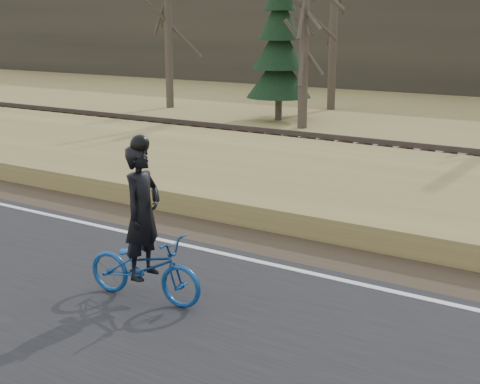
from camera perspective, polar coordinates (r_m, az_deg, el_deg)
The scene contains 12 objects.
ground at distance 11.50m, azimuth -4.06°, elevation -5.40°, with size 120.00×120.00×0.00m, color #9B8E4F.
road at distance 9.76m, azimuth -13.03°, elevation -9.28°, with size 120.00×6.00×0.06m, color black.
edge_line at distance 11.63m, azimuth -3.47°, elevation -4.83°, with size 120.00×0.12×0.01m, color silver.
shoulder at distance 12.42m, azimuth -0.72°, elevation -3.76°, with size 120.00×1.60×0.04m, color #473A2B.
embankment at distance 14.85m, azimuth 5.71°, elevation 0.01°, with size 120.00×5.00×0.44m, color #9B8E4F.
ballast at distance 18.23m, azimuth 11.23°, elevation 2.51°, with size 120.00×3.00×0.45m, color slate.
railroad at distance 18.17m, azimuth 11.27°, elevation 3.45°, with size 120.00×2.40×0.29m.
cyclist at distance 9.41m, azimuth -8.21°, elevation -4.75°, with size 1.88×0.83×2.36m.
bare_tree_far_left at distance 31.21m, azimuth -6.17°, elevation 14.34°, with size 0.36×0.36×7.83m, color #4D4338.
bare_tree_left at distance 30.60m, azimuth 8.04°, elevation 15.56°, with size 0.36×0.36×9.19m, color #4D4338.
bare_tree_near_left at distance 24.98m, azimuth 5.49°, elevation 12.92°, with size 0.36×0.36×6.56m, color #4D4338.
conifer at distance 27.01m, azimuth 3.38°, elevation 12.20°, with size 2.60×2.60×6.07m.
Camera 1 is at (6.56, -8.61, 3.88)m, focal length 50.00 mm.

